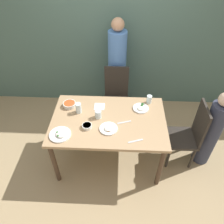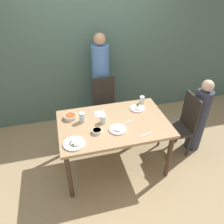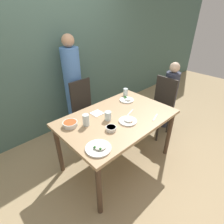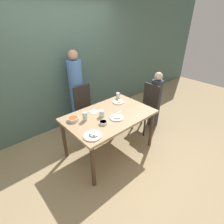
% 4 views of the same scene
% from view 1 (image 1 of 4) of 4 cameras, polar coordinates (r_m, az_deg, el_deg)
% --- Properties ---
extents(ground_plane, '(10.00, 10.00, 0.00)m').
position_cam_1_polar(ground_plane, '(3.36, -0.77, -11.50)').
color(ground_plane, tan).
extents(wall_back, '(10.00, 0.06, 2.70)m').
position_cam_1_polar(wall_back, '(3.64, 0.34, 20.37)').
color(wall_back, '#4C6B60').
rests_on(wall_back, ground_plane).
extents(dining_table, '(1.45, 0.94, 0.78)m').
position_cam_1_polar(dining_table, '(2.83, -0.90, -3.18)').
color(dining_table, tan).
rests_on(dining_table, ground_plane).
extents(chair_adult_spot, '(0.40, 0.40, 1.00)m').
position_cam_1_polar(chair_adult_spot, '(3.55, 1.09, 4.26)').
color(chair_adult_spot, '#2D2823').
rests_on(chair_adult_spot, ground_plane).
extents(chair_child_spot, '(0.40, 0.40, 1.00)m').
position_cam_1_polar(chair_child_spot, '(3.12, 19.40, -5.44)').
color(chair_child_spot, '#2D2823').
rests_on(chair_child_spot, ground_plane).
extents(person_adult, '(0.29, 0.29, 1.65)m').
position_cam_1_polar(person_adult, '(3.65, 1.30, 10.36)').
color(person_adult, '#5184D1').
rests_on(person_adult, ground_plane).
extents(person_child, '(0.24, 0.24, 1.21)m').
position_cam_1_polar(person_child, '(3.18, 24.42, -4.87)').
color(person_child, '#33384C').
rests_on(person_child, ground_plane).
extents(bowl_curry, '(0.17, 0.17, 0.05)m').
position_cam_1_polar(bowl_curry, '(3.00, -11.05, 1.96)').
color(bowl_curry, silver).
rests_on(bowl_curry, dining_table).
extents(plate_rice_adult, '(0.22, 0.22, 0.04)m').
position_cam_1_polar(plate_rice_adult, '(2.64, -0.91, -4.32)').
color(plate_rice_adult, white).
rests_on(plate_rice_adult, dining_table).
extents(plate_rice_child, '(0.21, 0.21, 0.05)m').
position_cam_1_polar(plate_rice_child, '(2.94, 7.55, 1.02)').
color(plate_rice_child, white).
rests_on(plate_rice_child, dining_table).
extents(plate_noodles, '(0.26, 0.26, 0.05)m').
position_cam_1_polar(plate_noodles, '(2.65, -13.35, -5.69)').
color(plate_noodles, white).
rests_on(plate_noodles, dining_table).
extents(bowl_rice_small, '(0.12, 0.12, 0.04)m').
position_cam_1_polar(bowl_rice_small, '(2.67, -6.54, -3.66)').
color(bowl_rice_small, white).
rests_on(bowl_rice_small, dining_table).
extents(glass_water_tall, '(0.08, 0.08, 0.14)m').
position_cam_1_polar(glass_water_tall, '(2.86, -8.73, 1.04)').
color(glass_water_tall, silver).
rests_on(glass_water_tall, dining_table).
extents(glass_water_short, '(0.08, 0.08, 0.11)m').
position_cam_1_polar(glass_water_short, '(2.77, -3.62, -0.58)').
color(glass_water_short, silver).
rests_on(glass_water_short, dining_table).
extents(glass_water_center, '(0.07, 0.07, 0.12)m').
position_cam_1_polar(glass_water_center, '(3.02, 9.69, 3.28)').
color(glass_water_center, silver).
rests_on(glass_water_center, dining_table).
extents(napkin_folded, '(0.14, 0.14, 0.01)m').
position_cam_1_polar(napkin_folded, '(2.96, -3.32, 1.45)').
color(napkin_folded, white).
rests_on(napkin_folded, dining_table).
extents(fork_steel, '(0.18, 0.07, 0.01)m').
position_cam_1_polar(fork_steel, '(2.73, 3.18, -2.69)').
color(fork_steel, silver).
rests_on(fork_steel, dining_table).
extents(spoon_steel, '(0.18, 0.08, 0.01)m').
position_cam_1_polar(spoon_steel, '(2.54, 6.16, -7.54)').
color(spoon_steel, silver).
rests_on(spoon_steel, dining_table).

